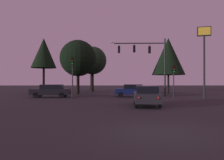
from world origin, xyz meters
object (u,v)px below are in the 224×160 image
object	(u,v)px
store_sign_illuminated	(204,47)
car_nearside_lane	(146,95)
traffic_light_corner_left	(174,75)
tree_lot_edge	(44,53)
car_crossing_right	(51,91)
car_crossing_left	(132,90)
traffic_light_corner_right	(72,69)
tree_left_far	(91,65)
tree_center_horizon	(93,61)
tree_behind_sign	(168,56)
traffic_signal_mast_arm	(147,56)
tree_right_cluster	(78,58)

from	to	relation	value
store_sign_illuminated	car_nearside_lane	bearing A→B (deg)	-138.55
traffic_light_corner_left	tree_lot_edge	world-z (taller)	tree_lot_edge
car_crossing_right	tree_lot_edge	world-z (taller)	tree_lot_edge
traffic_light_corner_left	car_crossing_right	world-z (taller)	traffic_light_corner_left
car_crossing_left	car_crossing_right	distance (m)	9.66
traffic_light_corner_right	tree_left_far	bearing A→B (deg)	89.94
store_sign_illuminated	tree_center_horizon	xyz separation A→B (m)	(-13.36, 18.77, 0.32)
tree_behind_sign	tree_lot_edge	world-z (taller)	tree_lot_edge
store_sign_illuminated	tree_lot_edge	bearing A→B (deg)	146.37
traffic_light_corner_right	car_nearside_lane	bearing A→B (deg)	-46.69
traffic_light_corner_left	traffic_signal_mast_arm	bearing A→B (deg)	137.66
tree_left_far	tree_right_cluster	bearing A→B (deg)	-92.14
store_sign_illuminated	tree_lot_edge	xyz separation A→B (m)	(-21.38, 14.22, 1.15)
tree_center_horizon	tree_lot_edge	bearing A→B (deg)	-150.43
traffic_light_corner_left	tree_center_horizon	xyz separation A→B (m)	(-10.70, 16.69, 3.27)
traffic_light_corner_left	tree_left_far	size ratio (longest dim) A/B	0.50
tree_center_horizon	tree_right_cluster	xyz separation A→B (m)	(-1.44, -9.54, -0.60)
tree_left_far	store_sign_illuminated	bearing A→B (deg)	-61.08
car_crossing_left	store_sign_illuminated	distance (m)	9.48
tree_left_far	traffic_light_corner_right	bearing A→B (deg)	-90.06
car_crossing_left	car_crossing_right	xyz separation A→B (m)	(-9.62, -0.86, 0.00)
tree_behind_sign	tree_center_horizon	size ratio (longest dim) A/B	1.05
car_crossing_right	tree_right_cluster	world-z (taller)	tree_right_cluster
traffic_light_corner_left	tree_lot_edge	size ratio (longest dim) A/B	0.40
traffic_light_corner_right	car_crossing_left	distance (m)	7.69
traffic_light_corner_left	tree_behind_sign	bearing A→B (deg)	77.75
car_crossing_left	tree_behind_sign	xyz separation A→B (m)	(7.00, 9.03, 5.24)
car_nearside_lane	store_sign_illuminated	bearing A→B (deg)	41.45
car_crossing_right	store_sign_illuminated	size ratio (longest dim) A/B	0.59
car_crossing_right	tree_left_far	distance (m)	23.82
car_crossing_right	store_sign_illuminated	bearing A→B (deg)	-8.49
car_nearside_lane	tree_lot_edge	world-z (taller)	tree_lot_edge
car_crossing_right	tree_right_cluster	distance (m)	8.40
tree_left_far	traffic_signal_mast_arm	bearing A→B (deg)	-67.27
car_crossing_left	tree_behind_sign	bearing A→B (deg)	52.24
car_crossing_right	traffic_light_corner_right	bearing A→B (deg)	-32.48
car_nearside_lane	car_crossing_right	bearing A→B (deg)	136.86
car_nearside_lane	car_crossing_right	distance (m)	13.24
car_nearside_lane	car_crossing_right	size ratio (longest dim) A/B	1.00
traffic_signal_mast_arm	car_crossing_left	world-z (taller)	traffic_signal_mast_arm
traffic_signal_mast_arm	traffic_light_corner_right	xyz separation A→B (m)	(-8.90, -3.75, -1.98)
traffic_light_corner_right	tree_center_horizon	world-z (taller)	tree_center_horizon
store_sign_illuminated	tree_center_horizon	bearing A→B (deg)	125.44
car_nearside_lane	tree_center_horizon	size ratio (longest dim) A/B	0.53
tree_center_horizon	car_nearside_lane	bearing A→B (deg)	-76.68
traffic_signal_mast_arm	car_crossing_left	bearing A→B (deg)	-152.44
tree_behind_sign	tree_right_cluster	world-z (taller)	tree_behind_sign
tree_left_far	tree_right_cluster	size ratio (longest dim) A/B	0.94
traffic_signal_mast_arm	tree_right_cluster	xyz separation A→B (m)	(-9.49, 4.74, 0.16)
store_sign_illuminated	tree_behind_sign	size ratio (longest dim) A/B	0.85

